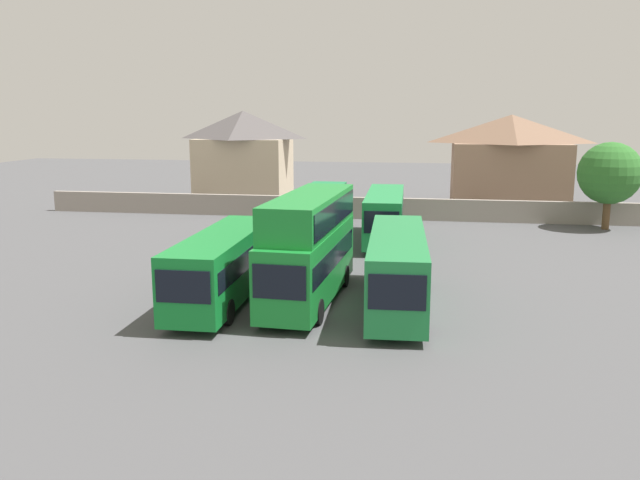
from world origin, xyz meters
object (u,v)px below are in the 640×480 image
(bus_3, at_px, (397,266))
(bus_5, at_px, (385,214))
(house_terrace_left, at_px, (244,156))
(tree_left_of_lot, at_px, (610,173))
(bus_2, at_px, (309,242))
(house_terrace_centre, at_px, (510,160))
(bus_4, at_px, (317,213))
(bus_1, at_px, (224,263))

(bus_3, height_order, bus_5, bus_5)
(house_terrace_left, bearing_deg, tree_left_of_lot, -18.62)
(bus_2, relative_size, house_terrace_centre, 0.93)
(bus_5, xyz_separation_m, house_terrace_centre, (10.38, 18.86, 2.44))
(bus_3, bearing_deg, house_terrace_centre, 162.93)
(bus_2, xyz_separation_m, tree_left_of_lot, (18.91, 22.70, 1.42))
(bus_2, relative_size, bus_3, 0.91)
(bus_2, bearing_deg, house_terrace_left, -156.16)
(house_terrace_centre, distance_m, tree_left_of_lot, 12.73)
(bus_3, xyz_separation_m, house_terrace_left, (-16.74, 33.50, 2.64))
(bus_2, distance_m, tree_left_of_lot, 29.58)
(bus_3, height_order, house_terrace_left, house_terrace_left)
(bus_2, bearing_deg, bus_5, 173.55)
(house_terrace_centre, bearing_deg, house_terrace_left, -178.66)
(bus_2, bearing_deg, bus_3, 90.76)
(bus_4, bearing_deg, house_terrace_centre, 142.55)
(bus_3, distance_m, house_terrace_centre, 35.30)
(bus_3, distance_m, tree_left_of_lot, 27.34)
(bus_1, relative_size, bus_2, 1.06)
(bus_4, xyz_separation_m, tree_left_of_lot, (20.95, 8.36, 2.24))
(bus_5, distance_m, house_terrace_centre, 21.66)
(bus_3, relative_size, tree_left_of_lot, 1.70)
(bus_3, distance_m, bus_5, 15.32)
(bus_5, height_order, tree_left_of_lot, tree_left_of_lot)
(bus_4, bearing_deg, bus_5, 99.00)
(bus_3, height_order, tree_left_of_lot, tree_left_of_lot)
(bus_3, bearing_deg, bus_2, -94.88)
(bus_1, bearing_deg, bus_5, 156.65)
(bus_3, xyz_separation_m, tree_left_of_lot, (14.82, 22.86, 2.33))
(tree_left_of_lot, bearing_deg, bus_3, -122.95)
(bus_3, relative_size, house_terrace_centre, 1.02)
(house_terrace_left, relative_size, tree_left_of_lot, 1.37)
(bus_2, distance_m, house_terrace_left, 35.69)
(bus_2, distance_m, bus_5, 15.31)
(bus_2, bearing_deg, bus_4, -168.84)
(bus_4, relative_size, house_terrace_centre, 1.09)
(bus_1, relative_size, bus_4, 0.90)
(house_terrace_centre, height_order, tree_left_of_lot, house_terrace_centre)
(bus_4, distance_m, tree_left_of_lot, 22.67)
(bus_1, distance_m, tree_left_of_lot, 32.77)
(house_terrace_left, bearing_deg, bus_3, -63.45)
(bus_3, height_order, bus_4, bus_4)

